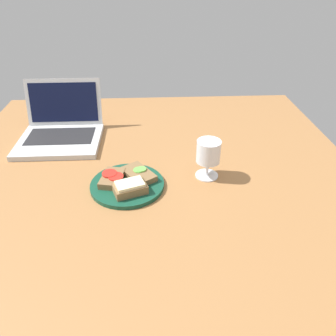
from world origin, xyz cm
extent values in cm
cube|color=#9E6B3D|center=(0.00, 0.00, 1.50)|extent=(140.00, 140.00, 3.00)
cylinder|color=#144733|center=(-7.89, -7.15, 3.68)|extent=(23.00, 23.00, 1.35)
cube|color=brown|center=(-4.44, -3.78, 5.32)|extent=(12.24, 13.49, 1.94)
cylinder|color=#6BB74C|center=(-4.35, -2.99, 6.45)|extent=(3.43, 3.43, 0.31)
cylinder|color=#6BB74C|center=(-3.44, -2.78, 6.53)|extent=(3.12, 3.12, 0.48)
cylinder|color=#6BB74C|center=(-4.36, -2.86, 6.48)|extent=(2.79, 2.79, 0.37)
cube|color=brown|center=(-12.54, -5.84, 5.39)|extent=(8.04, 11.16, 2.07)
cylinder|color=red|center=(-11.24, -6.71, 6.64)|extent=(4.71, 4.71, 0.44)
cylinder|color=red|center=(-13.34, -4.99, 6.70)|extent=(4.70, 4.70, 0.56)
cube|color=brown|center=(-6.70, -11.83, 5.64)|extent=(11.15, 9.10, 2.58)
cube|color=#F4EAB7|center=(-6.70, -11.83, 7.38)|extent=(9.46, 7.71, 0.90)
cylinder|color=white|center=(17.84, -2.41, 3.20)|extent=(7.47, 7.47, 0.40)
cylinder|color=white|center=(17.84, -2.41, 6.03)|extent=(0.95, 0.95, 5.26)
cylinder|color=white|center=(17.84, -2.41, 12.26)|extent=(7.67, 7.67, 7.20)
cylinder|color=white|center=(17.84, -2.41, 11.45)|extent=(7.06, 7.06, 5.58)
cube|color=silver|center=(-35.31, 22.51, 3.99)|extent=(30.67, 25.60, 1.99)
cube|color=#232326|center=(-35.31, 24.82, 5.07)|extent=(25.15, 14.08, 0.16)
cube|color=silver|center=(-35.31, 37.75, 13.95)|extent=(30.06, 5.64, 18.15)
cube|color=black|center=(-35.31, 37.25, 13.95)|extent=(26.99, 4.24, 15.11)
camera|label=1|loc=(0.51, -90.71, 63.55)|focal=35.00mm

